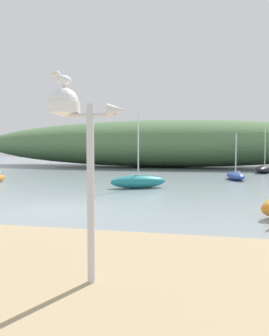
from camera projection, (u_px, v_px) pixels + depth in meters
ground_plane at (60, 209)px, 12.77m from camera, size 120.00×120.00×0.00m
distant_hill at (161, 144)px, 40.84m from camera, size 48.03×11.99×5.68m
mast_structure at (73, 123)px, 5.28m from camera, size 1.26×0.50×3.13m
seagull_on_radar at (63, 79)px, 5.25m from camera, size 0.28×0.32×0.25m
sailboat_inner_mooring at (265, 169)px, 31.22m from camera, size 2.79×4.57×4.69m
sailboat_by_sandbar at (236, 176)px, 24.26m from camera, size 1.63×3.09×3.38m
sailboat_centre_water at (138, 181)px, 19.35m from camera, size 3.45×2.51×4.34m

